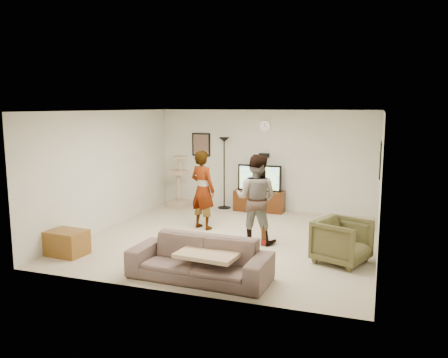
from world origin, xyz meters
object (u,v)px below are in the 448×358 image
(side_table, at_px, (67,243))
(armchair, at_px, (342,241))
(person_left, at_px, (203,190))
(tv_stand, at_px, (259,201))
(floor_lamp, at_px, (224,173))
(person_right, at_px, (256,199))
(cat_tree, at_px, (179,182))
(tv, at_px, (260,178))
(sofa, at_px, (200,259))
(beer_bottle, at_px, (263,237))

(side_table, bearing_deg, armchair, 14.02)
(person_left, xyz_separation_m, armchair, (2.98, -1.26, -0.47))
(armchair, bearing_deg, tv_stand, 56.66)
(floor_lamp, bearing_deg, person_right, -59.41)
(floor_lamp, height_order, cat_tree, floor_lamp)
(tv, xyz_separation_m, floor_lamp, (-0.93, 0.02, 0.07))
(tv, bearing_deg, armchair, -55.04)
(cat_tree, xyz_separation_m, sofa, (2.34, -4.36, -0.37))
(floor_lamp, xyz_separation_m, sofa, (1.22, -4.69, -0.59))
(person_left, distance_m, armchair, 3.27)
(tv_stand, xyz_separation_m, person_right, (0.60, -2.57, 0.59))
(sofa, bearing_deg, armchair, 38.44)
(person_left, bearing_deg, beer_bottle, 147.39)
(floor_lamp, relative_size, armchair, 2.22)
(tv_stand, distance_m, armchair, 3.94)
(cat_tree, xyz_separation_m, armchair, (4.31, -2.92, -0.31))
(person_left, distance_m, beer_bottle, 3.36)
(person_left, bearing_deg, floor_lamp, -63.28)
(tv_stand, distance_m, beer_bottle, 4.86)
(person_left, xyz_separation_m, sofa, (1.02, -2.70, -0.53))
(tv, relative_size, floor_lamp, 0.60)
(tv, bearing_deg, person_right, -76.88)
(tv_stand, bearing_deg, person_right, -76.88)
(tv_stand, height_order, person_right, person_right)
(person_right, relative_size, armchair, 2.09)
(person_left, xyz_separation_m, beer_bottle, (2.00, -2.70, -0.09))
(sofa, xyz_separation_m, armchair, (1.97, 1.44, 0.06))
(cat_tree, bearing_deg, floor_lamp, 16.42)
(floor_lamp, distance_m, beer_bottle, 5.18)
(floor_lamp, relative_size, cat_tree, 1.33)
(beer_bottle, bearing_deg, tv_stand, 105.25)
(floor_lamp, distance_m, side_table, 4.67)
(tv_stand, height_order, cat_tree, cat_tree)
(floor_lamp, bearing_deg, beer_bottle, -64.81)
(tv, relative_size, cat_tree, 0.80)
(tv_stand, relative_size, tv, 1.14)
(person_left, height_order, beer_bottle, person_left)
(person_left, xyz_separation_m, person_right, (1.33, -0.60, 0.01))
(tv, xyz_separation_m, cat_tree, (-2.05, -0.31, -0.16))
(sofa, height_order, side_table, sofa)
(tv, distance_m, floor_lamp, 0.94)
(person_right, bearing_deg, tv, -72.50)
(cat_tree, xyz_separation_m, side_table, (-0.28, -4.07, -0.46))
(floor_lamp, relative_size, side_table, 2.77)
(tv, relative_size, beer_bottle, 4.34)
(person_right, distance_m, armchair, 1.85)
(person_left, bearing_deg, tv, -89.46)
(floor_lamp, distance_m, person_right, 3.01)
(tv_stand, distance_m, person_left, 2.18)
(tv, bearing_deg, side_table, -118.12)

